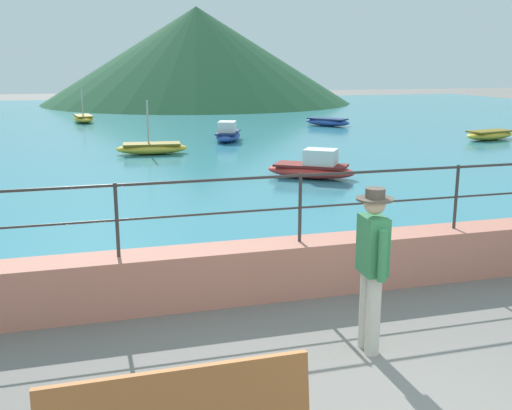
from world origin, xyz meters
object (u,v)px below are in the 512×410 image
(person_walking, at_px, (372,262))
(boat_1, at_px, (228,134))
(boat_3, at_px, (327,122))
(boat_6, at_px, (313,168))
(boat_4, at_px, (152,148))
(boat_2, at_px, (84,118))
(boat_5, at_px, (490,135))

(person_walking, xyz_separation_m, boat_1, (2.50, 17.02, -0.65))
(boat_3, bearing_deg, boat_6, -114.19)
(person_walking, relative_size, boat_4, 0.74)
(boat_4, bearing_deg, person_walking, -87.31)
(boat_2, relative_size, boat_3, 1.01)
(person_walking, distance_m, boat_4, 14.41)
(boat_4, bearing_deg, boat_3, 37.19)
(person_walking, bearing_deg, boat_6, 72.40)
(boat_2, bearing_deg, boat_6, -71.90)
(boat_2, height_order, boat_3, boat_2)
(boat_2, distance_m, boat_6, 18.14)
(person_walking, bearing_deg, boat_1, 81.65)
(boat_3, distance_m, boat_6, 13.41)
(boat_3, bearing_deg, boat_5, -58.93)
(boat_5, relative_size, boat_6, 1.02)
(boat_1, distance_m, boat_3, 7.21)
(boat_1, relative_size, boat_4, 1.04)
(boat_4, distance_m, boat_6, 6.44)
(boat_4, bearing_deg, boat_1, 39.75)
(boat_2, height_order, boat_5, boat_2)
(person_walking, height_order, boat_5, person_walking)
(boat_2, bearing_deg, boat_5, -37.62)
(boat_2, relative_size, boat_6, 1.00)
(boat_3, bearing_deg, person_walking, -111.47)
(boat_1, xyz_separation_m, boat_4, (-3.18, -2.64, -0.07))
(boat_2, height_order, boat_6, boat_2)
(person_walking, bearing_deg, boat_2, 96.05)
(person_walking, distance_m, boat_5, 19.12)
(boat_1, bearing_deg, boat_5, -13.93)
(person_walking, xyz_separation_m, boat_6, (2.85, 9.00, -0.65))
(person_walking, relative_size, boat_2, 0.73)
(boat_3, bearing_deg, boat_2, 155.74)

